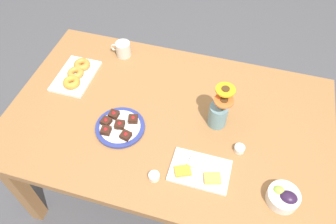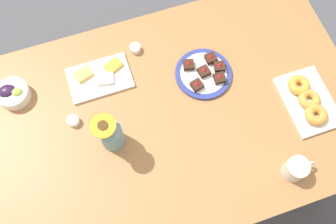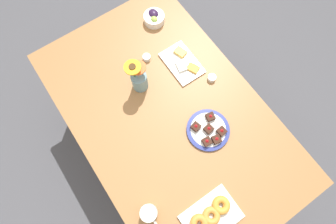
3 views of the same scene
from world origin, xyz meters
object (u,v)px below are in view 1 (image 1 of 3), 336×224
at_px(coffee_mug, 123,49).
at_px(flower_vase, 219,113).
at_px(dining_table, 168,127).
at_px(dessert_plate, 120,127).
at_px(croissant_platter, 76,74).
at_px(jam_cup_berry, 154,176).
at_px(jam_cup_honey, 240,149).
at_px(cheese_platter, 200,171).
at_px(grape_bowl, 284,197).

relative_size(coffee_mug, flower_vase, 0.51).
bearing_deg(flower_vase, dining_table, 7.67).
bearing_deg(dessert_plate, croissant_platter, -35.93).
relative_size(jam_cup_berry, flower_vase, 0.21).
height_order(coffee_mug, croissant_platter, coffee_mug).
relative_size(dining_table, dessert_plate, 6.69).
height_order(jam_cup_honey, dessert_plate, dessert_plate).
bearing_deg(cheese_platter, dining_table, -49.50).
bearing_deg(dessert_plate, jam_cup_berry, 139.19).
bearing_deg(dining_table, croissant_platter, -12.85).
bearing_deg(croissant_platter, dining_table, 167.15).
bearing_deg(coffee_mug, dining_table, 135.55).
distance_m(grape_bowl, croissant_platter, 1.20).
height_order(grape_bowl, jam_cup_honey, grape_bowl).
height_order(coffee_mug, cheese_platter, coffee_mug).
height_order(dining_table, coffee_mug, coffee_mug).
height_order(cheese_platter, jam_cup_honey, cheese_platter).
relative_size(coffee_mug, jam_cup_honey, 2.49).
relative_size(croissant_platter, flower_vase, 1.20).
distance_m(croissant_platter, jam_cup_berry, 0.75).
height_order(coffee_mug, flower_vase, flower_vase).
relative_size(dining_table, cheese_platter, 6.15).
bearing_deg(dining_table, cheese_platter, 130.50).
distance_m(croissant_platter, jam_cup_honey, 0.95).
relative_size(cheese_platter, jam_cup_honey, 5.42).
xyz_separation_m(jam_cup_berry, flower_vase, (-0.20, -0.37, 0.06)).
height_order(dining_table, jam_cup_honey, jam_cup_honey).
xyz_separation_m(croissant_platter, flower_vase, (-0.80, 0.10, 0.06)).
height_order(cheese_platter, dessert_plate, dessert_plate).
distance_m(jam_cup_honey, dessert_plate, 0.57).
distance_m(jam_cup_honey, flower_vase, 0.19).
distance_m(grape_bowl, dessert_plate, 0.79).
bearing_deg(grape_bowl, dessert_plate, -11.36).
bearing_deg(dining_table, dessert_plate, 32.32).
bearing_deg(cheese_platter, coffee_mug, -46.40).
xyz_separation_m(coffee_mug, flower_vase, (-0.62, 0.34, 0.04)).
bearing_deg(jam_cup_berry, coffee_mug, -59.69).
bearing_deg(jam_cup_honey, cheese_platter, 46.52).
height_order(cheese_platter, flower_vase, flower_vase).
bearing_deg(jam_cup_berry, dessert_plate, -40.81).
height_order(dessert_plate, flower_vase, flower_vase).
bearing_deg(cheese_platter, croissant_platter, -26.18).
bearing_deg(jam_cup_honey, jam_cup_berry, 36.07).
height_order(coffee_mug, grape_bowl, coffee_mug).
height_order(grape_bowl, dessert_plate, grape_bowl).
bearing_deg(grape_bowl, croissant_platter, -20.05).
relative_size(coffee_mug, jam_cup_berry, 2.49).
bearing_deg(cheese_platter, grape_bowl, 174.96).
bearing_deg(croissant_platter, cheese_platter, 153.82).
height_order(grape_bowl, jam_cup_berry, grape_bowl).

